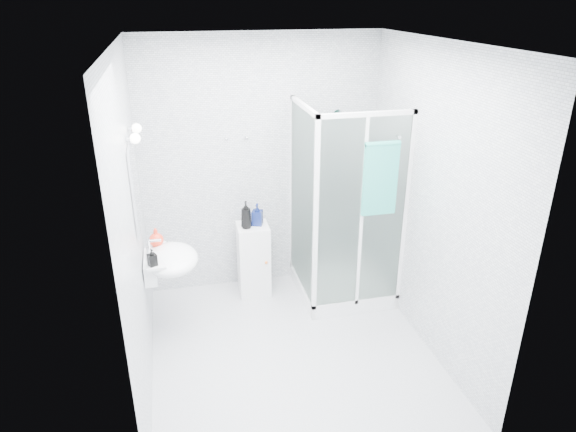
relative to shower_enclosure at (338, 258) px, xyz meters
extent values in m
cube|color=silver|center=(-0.67, -0.77, 0.85)|extent=(2.40, 2.60, 2.60)
cube|color=silver|center=(-0.67, -0.77, -0.44)|extent=(2.40, 2.60, 0.01)
cube|color=white|center=(-0.67, -0.77, 2.15)|extent=(2.40, 2.60, 0.01)
cube|color=white|center=(0.08, 0.08, -0.39)|extent=(0.90, 0.90, 0.12)
cube|color=white|center=(-0.35, 0.08, 1.53)|extent=(0.04, 0.90, 0.04)
cube|color=white|center=(0.08, -0.35, 1.53)|extent=(0.90, 0.04, 0.04)
cube|color=white|center=(-0.35, -0.35, 0.55)|extent=(0.04, 0.04, 2.00)
cube|color=white|center=(-0.36, 0.08, 0.59)|extent=(0.02, 0.82, 1.84)
cube|color=white|center=(0.08, -0.36, 0.59)|extent=(0.82, 0.02, 1.84)
cube|color=white|center=(0.08, -0.35, 0.59)|extent=(0.03, 0.04, 1.84)
cylinder|color=silver|center=(0.08, 0.47, 0.90)|extent=(0.02, 0.02, 1.00)
cylinder|color=silver|center=(0.08, 0.44, 1.37)|extent=(0.09, 0.05, 0.09)
cylinder|color=silver|center=(0.13, 0.50, 0.60)|extent=(0.12, 0.04, 0.12)
cylinder|color=silver|center=(0.36, -0.39, 1.33)|extent=(0.03, 0.05, 0.03)
cube|color=white|center=(-1.81, -0.32, 0.30)|extent=(0.10, 0.40, 0.18)
ellipsoid|color=white|center=(-1.63, -0.32, 0.35)|extent=(0.46, 0.56, 0.20)
cube|color=white|center=(-1.75, -0.32, 0.40)|extent=(0.16, 0.50, 0.02)
cylinder|color=silver|center=(-1.81, -0.32, 0.48)|extent=(0.04, 0.04, 0.16)
cylinder|color=silver|center=(-1.76, -0.32, 0.55)|extent=(0.12, 0.02, 0.02)
cube|color=white|center=(-1.85, -0.32, 1.05)|extent=(0.02, 0.60, 0.70)
cylinder|color=silver|center=(-1.84, -0.48, 1.47)|extent=(0.05, 0.04, 0.04)
sphere|color=white|center=(-1.80, -0.48, 1.47)|extent=(0.08, 0.08, 0.08)
cylinder|color=silver|center=(-1.84, -0.16, 1.47)|extent=(0.05, 0.04, 0.04)
sphere|color=white|center=(-1.80, -0.16, 1.47)|extent=(0.08, 0.08, 0.08)
cylinder|color=silver|center=(-1.02, 0.50, 1.17)|extent=(0.02, 0.04, 0.02)
sphere|color=silver|center=(-1.02, 0.48, 1.17)|extent=(0.03, 0.03, 0.03)
cylinder|color=silver|center=(-0.82, 0.50, 1.17)|extent=(0.02, 0.04, 0.02)
sphere|color=silver|center=(-0.82, 0.48, 1.17)|extent=(0.03, 0.03, 0.03)
cube|color=white|center=(-0.82, 0.29, -0.07)|extent=(0.32, 0.32, 0.76)
cube|color=white|center=(-0.82, 0.14, -0.07)|extent=(0.28, 0.02, 0.65)
sphere|color=orange|center=(-0.72, 0.12, -0.03)|extent=(0.03, 0.03, 0.03)
cube|color=teal|center=(0.22, -0.40, 0.96)|extent=(0.32, 0.04, 0.65)
cylinder|color=teal|center=(0.22, -0.40, 1.28)|extent=(0.32, 0.05, 0.05)
imported|color=black|center=(-0.89, 0.26, 0.46)|extent=(0.13, 0.13, 0.28)
imported|color=#0D194E|center=(-0.76, 0.31, 0.43)|extent=(0.13, 0.13, 0.22)
imported|color=red|center=(-1.75, -0.14, 0.50)|extent=(0.15, 0.15, 0.16)
imported|color=black|center=(-1.78, -0.51, 0.49)|extent=(0.09, 0.09, 0.15)
camera|label=1|loc=(-1.55, -4.35, 2.46)|focal=32.00mm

